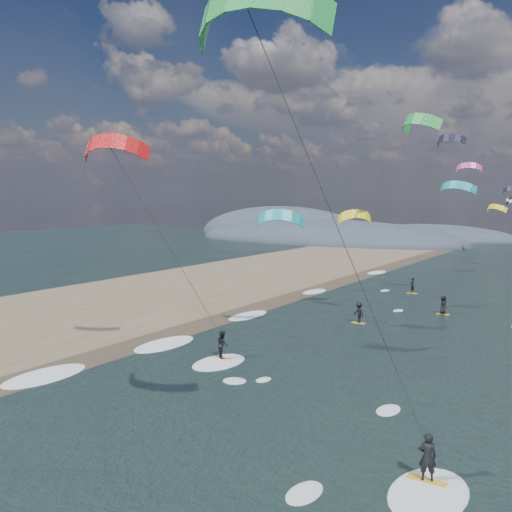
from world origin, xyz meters
The scene contains 8 objects.
ground centered at (0.00, 0.00, 0.00)m, with size 260.00×260.00×0.00m, color black.
wet_sand_strip centered at (-12.00, 10.00, 0.00)m, with size 3.00×240.00×0.00m, color #382D23.
coastal_hills centered at (-44.84, 107.86, 0.00)m, with size 80.00×41.00×15.00m.
kitesurfer_near_a centered at (7.21, 0.77, 13.01)m, with size 7.83×8.44×16.90m.
kitesurfer_near_b centered at (-7.41, 10.05, 9.36)m, with size 7.17×8.73×14.32m.
far_kitesurfers centered at (-0.40, 33.44, 0.85)m, with size 6.67×17.13×1.73m.
bg_kite_field centered at (0.11, 53.46, 12.04)m, with size 14.57×72.99×9.39m.
shoreline_surf centered at (-10.80, 14.75, 0.00)m, with size 2.40×79.40×0.11m.
Camera 1 is at (15.85, -14.13, 10.35)m, focal length 40.00 mm.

